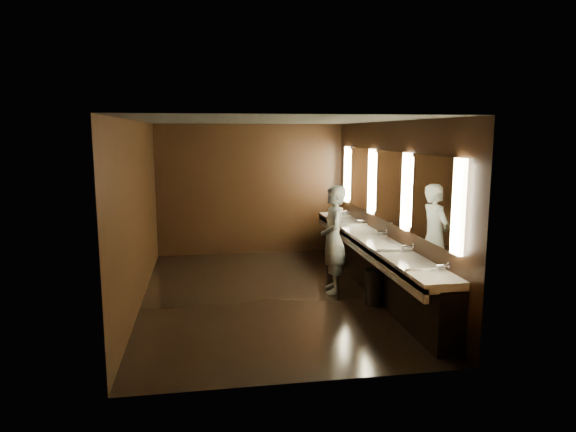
# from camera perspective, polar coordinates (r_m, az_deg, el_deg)

# --- Properties ---
(floor) EXTENTS (6.00, 6.00, 0.00)m
(floor) POSITION_cam_1_polar(r_m,az_deg,el_deg) (8.47, -2.16, -8.76)
(floor) COLOR black
(floor) RESTS_ON ground
(ceiling) EXTENTS (4.00, 6.00, 0.02)m
(ceiling) POSITION_cam_1_polar(r_m,az_deg,el_deg) (8.05, -2.29, 10.54)
(ceiling) COLOR #2D2D2B
(ceiling) RESTS_ON wall_back
(wall_back) EXTENTS (4.00, 0.02, 2.80)m
(wall_back) POSITION_cam_1_polar(r_m,az_deg,el_deg) (11.10, -4.17, 2.95)
(wall_back) COLOR black
(wall_back) RESTS_ON floor
(wall_front) EXTENTS (4.00, 0.02, 2.80)m
(wall_front) POSITION_cam_1_polar(r_m,az_deg,el_deg) (5.23, 1.92, -4.25)
(wall_front) COLOR black
(wall_front) RESTS_ON floor
(wall_left) EXTENTS (0.02, 6.00, 2.80)m
(wall_left) POSITION_cam_1_polar(r_m,az_deg,el_deg) (8.14, -16.33, 0.27)
(wall_left) COLOR black
(wall_left) RESTS_ON floor
(wall_right) EXTENTS (0.02, 6.00, 2.80)m
(wall_right) POSITION_cam_1_polar(r_m,az_deg,el_deg) (8.62, 11.08, 0.96)
(wall_right) COLOR black
(wall_right) RESTS_ON floor
(sink_counter) EXTENTS (0.55, 5.40, 1.01)m
(sink_counter) POSITION_cam_1_polar(r_m,az_deg,el_deg) (8.73, 9.62, -4.95)
(sink_counter) COLOR black
(sink_counter) RESTS_ON floor
(mirror_band) EXTENTS (0.06, 5.03, 1.15)m
(mirror_band) POSITION_cam_1_polar(r_m,az_deg,el_deg) (8.57, 11.03, 3.27)
(mirror_band) COLOR #FDEDB7
(mirror_band) RESTS_ON wall_right
(person) EXTENTS (0.51, 0.70, 1.77)m
(person) POSITION_cam_1_polar(r_m,az_deg,el_deg) (8.46, 5.07, -2.60)
(person) COLOR #93B7DB
(person) RESTS_ON floor
(trash_bin) EXTENTS (0.43, 0.43, 0.53)m
(trash_bin) POSITION_cam_1_polar(r_m,az_deg,el_deg) (8.07, 9.76, -7.83)
(trash_bin) COLOR black
(trash_bin) RESTS_ON floor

